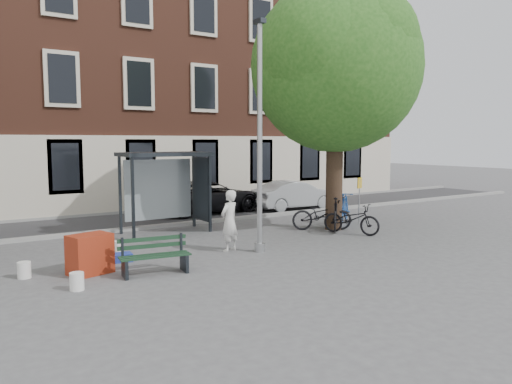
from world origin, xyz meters
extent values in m
plane|color=#4C4C4F|center=(0.00, 0.00, 0.00)|extent=(90.00, 90.00, 0.00)
cube|color=#28282B|center=(0.00, 7.00, 0.01)|extent=(40.00, 4.00, 0.01)
cube|color=gray|center=(0.00, 5.00, 0.06)|extent=(40.00, 0.25, 0.12)
cube|color=gray|center=(0.00, 9.00, 0.06)|extent=(40.00, 0.25, 0.12)
cube|color=brown|center=(0.00, 13.00, 7.00)|extent=(30.00, 8.00, 14.00)
cylinder|color=#9EA0A3|center=(0.00, 0.00, 3.00)|extent=(0.14, 0.14, 6.00)
cylinder|color=#9EA0A3|center=(0.00, 0.00, 0.12)|extent=(0.28, 0.28, 0.24)
cube|color=#1E2328|center=(0.00, 0.00, 6.05)|extent=(0.18, 0.35, 0.12)
cylinder|color=black|center=(4.00, 1.50, 1.70)|extent=(0.56, 0.56, 3.40)
sphere|color=#225419|center=(4.00, 1.50, 5.40)|extent=(5.60, 5.60, 5.60)
sphere|color=#225419|center=(4.90, 1.90, 5.90)|extent=(3.92, 3.92, 3.92)
sphere|color=#225419|center=(3.20, 1.20, 5.70)|extent=(4.20, 4.20, 4.20)
sphere|color=#225419|center=(4.20, 0.60, 6.00)|extent=(3.64, 3.64, 3.64)
cube|color=#1E2328|center=(-2.30, 3.40, 1.25)|extent=(0.08, 0.08, 2.50)
cube|color=#1E2328|center=(0.30, 3.40, 1.25)|extent=(0.08, 0.08, 2.50)
cube|color=#1E2328|center=(-2.30, 4.60, 1.25)|extent=(0.08, 0.08, 2.50)
cube|color=#1E2328|center=(0.30, 4.60, 1.25)|extent=(0.08, 0.08, 2.50)
cube|color=#1E2328|center=(-1.00, 4.00, 2.56)|extent=(2.85, 1.45, 0.12)
cube|color=#8C999E|center=(-1.00, 4.60, 1.38)|extent=(2.34, 0.04, 2.00)
cube|color=#1E2328|center=(0.30, 4.00, 1.38)|extent=(0.12, 1.14, 2.12)
cube|color=#D84C19|center=(0.37, 4.00, 1.38)|extent=(0.02, 0.90, 1.62)
imported|color=silver|center=(-0.63, 0.52, 0.83)|extent=(0.71, 0.59, 1.66)
cube|color=#1E2328|center=(-3.89, -0.53, 0.20)|extent=(0.14, 0.50, 0.40)
cube|color=#1E2328|center=(-2.56, -0.72, 0.20)|extent=(0.14, 0.50, 0.40)
cube|color=#183621|center=(-3.25, -0.79, 0.42)|extent=(1.57, 0.32, 0.04)
cube|color=#183621|center=(-3.22, -0.63, 0.42)|extent=(1.57, 0.32, 0.04)
cube|color=#183621|center=(-3.20, -0.47, 0.42)|extent=(1.57, 0.32, 0.04)
cube|color=#183621|center=(-3.19, -0.38, 0.60)|extent=(1.56, 0.26, 0.09)
cube|color=#183621|center=(-3.19, -0.38, 0.76)|extent=(1.56, 0.26, 0.09)
imported|color=black|center=(3.58, 1.62, 0.52)|extent=(2.06, 1.62, 1.05)
imported|color=#1A4490|center=(5.18, 2.25, 0.56)|extent=(1.78, 1.55, 1.11)
imported|color=black|center=(3.90, 0.54, 0.49)|extent=(1.38, 1.99, 0.99)
imported|color=black|center=(3.92, 1.30, 0.57)|extent=(1.72, 1.74, 1.15)
imported|color=black|center=(2.29, 7.40, 0.67)|extent=(4.96, 2.59, 1.33)
imported|color=#A1A4A9|center=(5.97, 6.21, 0.62)|extent=(3.83, 1.47, 1.25)
cube|color=maroon|center=(-4.43, 0.22, 0.45)|extent=(1.03, 0.82, 0.90)
cube|color=#203497|center=(-3.50, 0.98, 0.10)|extent=(0.59, 0.46, 0.20)
cylinder|color=white|center=(-4.99, -0.90, 0.18)|extent=(0.32, 0.32, 0.36)
cylinder|color=white|center=(-5.74, 0.64, 0.18)|extent=(0.34, 0.34, 0.36)
cylinder|color=white|center=(-3.30, 1.76, 0.18)|extent=(0.30, 0.30, 0.36)
cylinder|color=#9EA0A3|center=(5.41, 1.72, 0.81)|extent=(0.04, 0.04, 1.63)
cube|color=gold|center=(5.41, 1.72, 1.49)|extent=(0.28, 0.11, 0.38)
camera|label=1|loc=(-7.32, -11.02, 2.98)|focal=35.00mm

